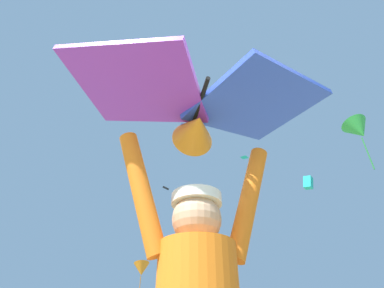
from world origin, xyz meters
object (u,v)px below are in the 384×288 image
Objects in this scene: distant_kite_teal_overhead_distant at (244,157)px; distant_kite_blue_mid_right at (183,125)px; held_stunt_kite at (198,106)px; distant_kite_orange_low_right at (141,269)px; distant_kite_teal_mid_left at (308,183)px; distant_kite_black_low_left at (166,188)px; distant_kite_green_far_center at (359,130)px.

distant_kite_teal_overhead_distant reaches higher than distant_kite_blue_mid_right.
held_stunt_kite is 19.79m from distant_kite_orange_low_right.
distant_kite_teal_mid_left is (6.77, 14.08, 6.93)m from held_stunt_kite.
distant_kite_blue_mid_right is at bearing 16.07° from distant_kite_orange_low_right.
distant_kite_blue_mid_right is (-7.43, 5.87, 8.80)m from distant_kite_teal_mid_left.
distant_kite_teal_mid_left is 0.71× the size of distant_kite_black_low_left.
distant_kite_blue_mid_right is 15.93m from distant_kite_green_far_center.
distant_kite_blue_mid_right is 0.26× the size of distant_kite_green_far_center.
distant_kite_orange_low_right is at bearing 137.03° from distant_kite_green_far_center.
distant_kite_black_low_left is (0.25, 12.30, 11.99)m from distant_kite_orange_low_right.
distant_kite_orange_low_right is (-8.93, -6.67, -12.85)m from distant_kite_teal_overhead_distant.
distant_kite_black_low_left reaches higher than distant_kite_orange_low_right.
distant_kite_teal_mid_left is 11.70m from distant_kite_orange_low_right.
distant_kite_teal_overhead_distant reaches higher than distant_kite_teal_mid_left.
distant_kite_blue_mid_right is (2.18, -11.60, 0.39)m from distant_kite_black_low_left.
distant_kite_green_far_center is (1.69, -16.57, -9.09)m from distant_kite_teal_overhead_distant.
distant_kite_teal_overhead_distant is 1.15× the size of distant_kite_blue_mid_right.
held_stunt_kite is at bearing -88.12° from distant_kite_blue_mid_right.
distant_kite_teal_overhead_distant reaches higher than held_stunt_kite.
distant_kite_green_far_center reaches higher than held_stunt_kite.
distant_kite_orange_low_right is 15.00m from distant_kite_green_far_center.
distant_kite_black_low_left is at bearing 95.14° from held_stunt_kite.
held_stunt_kite is at bearing -80.88° from distant_kite_orange_low_right.
distant_kite_teal_overhead_distant is at bearing 95.84° from distant_kite_green_far_center.
distant_kite_teal_overhead_distant is 15.07m from distant_kite_teal_mid_left.
distant_kite_blue_mid_right reaches higher than distant_kite_black_low_left.
distant_kite_teal_mid_left is 1.14× the size of distant_kite_blue_mid_right.
distant_kite_teal_overhead_distant is 1.01× the size of distant_kite_teal_mid_left.
distant_kite_orange_low_right is 3.52× the size of distant_kite_blue_mid_right.
distant_kite_blue_mid_right is (-0.66, 19.95, 15.74)m from held_stunt_kite.
distant_kite_teal_mid_left reaches higher than held_stunt_kite.
held_stunt_kite is 2.00× the size of distant_kite_teal_overhead_distant.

